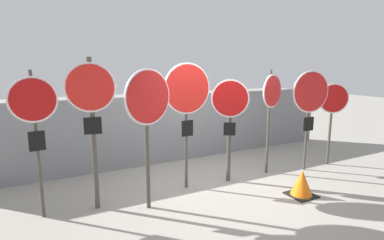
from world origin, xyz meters
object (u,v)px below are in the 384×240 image
at_px(stop_sign_4, 230,113).
at_px(stop_sign_5, 271,99).
at_px(stop_sign_2, 148,108).
at_px(stop_sign_7, 333,105).
at_px(stop_sign_0, 34,112).
at_px(stop_sign_6, 310,97).
at_px(stop_sign_3, 187,96).
at_px(stop_sign_1, 92,107).
at_px(traffic_cone_0, 302,183).

height_order(stop_sign_4, stop_sign_5, stop_sign_5).
xyz_separation_m(stop_sign_2, stop_sign_7, (4.58, 0.18, -0.25)).
height_order(stop_sign_0, stop_sign_6, stop_sign_0).
relative_size(stop_sign_0, stop_sign_3, 0.95).
bearing_deg(stop_sign_1, stop_sign_3, 12.37).
bearing_deg(stop_sign_6, stop_sign_7, 10.93).
bearing_deg(traffic_cone_0, stop_sign_5, 77.72).
distance_m(stop_sign_3, stop_sign_4, 0.98).
height_order(stop_sign_5, traffic_cone_0, stop_sign_5).
bearing_deg(stop_sign_0, stop_sign_5, -4.61).
bearing_deg(traffic_cone_0, stop_sign_0, 163.51).
bearing_deg(stop_sign_7, stop_sign_0, -152.58).
bearing_deg(traffic_cone_0, stop_sign_7, 26.60).
bearing_deg(stop_sign_7, stop_sign_6, -147.74).
xyz_separation_m(stop_sign_4, stop_sign_6, (1.96, -0.25, 0.24)).
xyz_separation_m(stop_sign_3, traffic_cone_0, (1.72, -1.27, -1.57)).
bearing_deg(traffic_cone_0, stop_sign_3, 143.63).
relative_size(stop_sign_2, stop_sign_5, 1.02).
bearing_deg(stop_sign_0, stop_sign_6, -7.23).
bearing_deg(stop_sign_6, stop_sign_4, -178.43).
height_order(stop_sign_6, traffic_cone_0, stop_sign_6).
bearing_deg(stop_sign_5, stop_sign_4, 162.19).
height_order(stop_sign_1, traffic_cone_0, stop_sign_1).
xyz_separation_m(stop_sign_5, stop_sign_7, (1.67, -0.23, -0.20)).
relative_size(stop_sign_4, stop_sign_6, 0.93).
height_order(stop_sign_0, stop_sign_4, stop_sign_0).
distance_m(stop_sign_0, traffic_cone_0, 4.66).
bearing_deg(stop_sign_6, stop_sign_1, -174.23).
distance_m(stop_sign_0, stop_sign_2, 1.67).
xyz_separation_m(stop_sign_5, stop_sign_6, (0.88, -0.26, 0.02)).
xyz_separation_m(stop_sign_4, traffic_cone_0, (0.81, -1.19, -1.20)).
bearing_deg(stop_sign_6, traffic_cone_0, -131.80).
bearing_deg(stop_sign_5, stop_sign_1, 161.85).
relative_size(stop_sign_7, traffic_cone_0, 4.06).
distance_m(stop_sign_4, stop_sign_5, 1.10).
relative_size(stop_sign_5, stop_sign_7, 1.16).
bearing_deg(stop_sign_3, traffic_cone_0, -37.84).
xyz_separation_m(stop_sign_0, traffic_cone_0, (4.25, -1.26, -1.45)).
height_order(stop_sign_1, stop_sign_7, stop_sign_1).
bearing_deg(stop_sign_7, stop_sign_5, -157.69).
bearing_deg(stop_sign_2, traffic_cone_0, -36.99).
relative_size(stop_sign_2, stop_sign_4, 1.11).
relative_size(stop_sign_4, stop_sign_5, 0.92).
height_order(stop_sign_5, stop_sign_7, stop_sign_5).
distance_m(stop_sign_2, stop_sign_3, 1.05).
xyz_separation_m(stop_sign_1, traffic_cone_0, (3.44, -1.18, -1.50)).
bearing_deg(stop_sign_5, stop_sign_2, 169.48).
bearing_deg(stop_sign_3, stop_sign_2, -154.51).
relative_size(stop_sign_5, traffic_cone_0, 4.73).
bearing_deg(stop_sign_2, stop_sign_3, 6.66).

